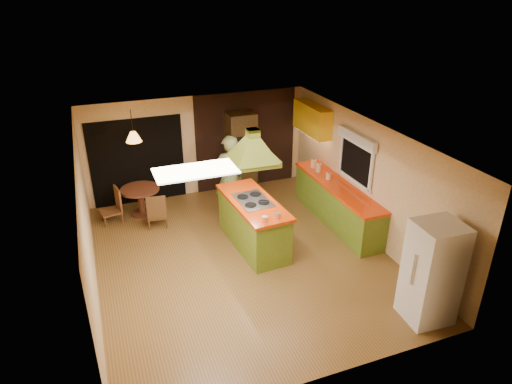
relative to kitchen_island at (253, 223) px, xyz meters
name	(u,v)px	position (x,y,z in m)	size (l,w,h in m)	color
ground	(242,257)	(-0.37, -0.34, -0.52)	(6.50, 6.50, 0.00)	brown
room_walls	(241,200)	(-0.37, -0.34, 0.73)	(5.50, 6.50, 6.50)	beige
ceiling_plane	(240,137)	(-0.37, -0.34, 1.98)	(6.50, 6.50, 0.00)	silver
brick_panel	(246,140)	(0.88, 2.89, 0.73)	(2.64, 0.03, 2.50)	#381E14
nook_opening	(138,161)	(-1.87, 2.89, 0.53)	(2.20, 0.03, 2.10)	black
right_counter	(337,203)	(2.08, 0.26, -0.06)	(0.62, 3.05, 0.92)	olive
upper_cabinets	(312,119)	(2.20, 1.86, 1.43)	(0.34, 1.40, 0.70)	yellow
window_right	(357,150)	(2.33, 0.06, 1.25)	(0.12, 1.35, 1.06)	black
fluor_panel	(196,171)	(-1.47, -1.54, 1.97)	(1.20, 0.60, 0.03)	white
kitchen_island	(253,223)	(0.00, 0.00, 0.00)	(0.96, 2.11, 1.04)	olive
range_hood	(253,142)	(0.00, 0.00, 1.74)	(0.96, 0.71, 0.78)	#5D6719
man	(230,177)	(-0.05, 1.38, 0.46)	(0.71, 0.47, 1.95)	#575F32
refrigerator	(432,273)	(1.85, -3.06, 0.35)	(0.71, 0.67, 1.73)	white
wall_oven	(241,153)	(0.65, 2.61, 0.52)	(0.69, 0.61, 2.07)	#402D14
dining_table	(141,196)	(-1.95, 2.17, -0.05)	(0.88, 0.88, 0.67)	brown
chair_left	(110,206)	(-2.65, 2.07, -0.12)	(0.44, 0.44, 0.80)	brown
chair_near	(157,209)	(-1.70, 1.52, -0.12)	(0.44, 0.44, 0.80)	brown
pendant_lamp	(134,137)	(-1.95, 2.17, 1.38)	(0.34, 0.34, 0.22)	#FF9E3F
canister_large	(319,167)	(2.03, 1.08, 0.50)	(0.14, 0.14, 0.20)	beige
canister_medium	(314,164)	(2.03, 1.34, 0.50)	(0.13, 0.13, 0.19)	#FFEDCD
canister_small	(329,176)	(2.03, 0.61, 0.48)	(0.11, 0.11, 0.15)	beige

